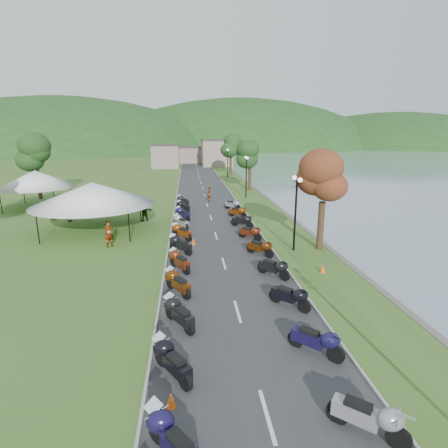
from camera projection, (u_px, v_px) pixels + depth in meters
name	position (u px, v px, depth m)	size (l,w,h in m)	color
road	(205.00, 196.00, 44.56)	(7.00, 120.00, 0.02)	#38383A
hills_backdrop	(191.00, 147.00, 198.53)	(360.00, 120.00, 76.00)	#285621
far_building	(188.00, 155.00, 87.03)	(18.00, 16.00, 5.00)	gray
moto_row_left	(180.00, 261.00, 20.28)	(2.60, 39.40, 1.10)	#331411
moto_row_right	(265.00, 257.00, 21.06)	(2.60, 34.16, 1.10)	#331411
vendor_tent_main	(94.00, 207.00, 28.06)	(6.39, 6.39, 4.00)	white
vendor_tent_side	(37.00, 189.00, 36.94)	(5.11, 5.11, 4.00)	white
tree_lakeside	(323.00, 195.00, 23.19)	(2.73, 2.73, 7.59)	#274F1D
pedestrian_a	(110.00, 247.00, 24.63)	(0.70, 0.51, 1.91)	slate
pedestrian_b	(89.00, 216.00, 33.62)	(0.96, 0.52, 1.97)	slate
pedestrian_c	(70.00, 221.00, 31.80)	(0.99, 0.41, 1.54)	slate
traffic_cone_near	(171.00, 400.00, 10.18)	(0.31, 0.31, 0.48)	#F2590C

